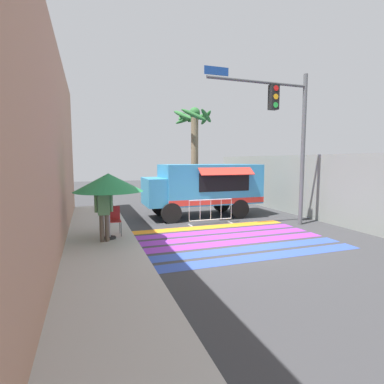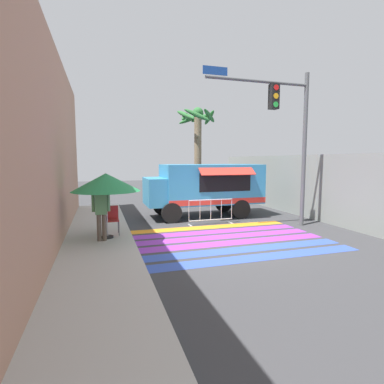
{
  "view_description": "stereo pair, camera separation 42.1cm",
  "coord_description": "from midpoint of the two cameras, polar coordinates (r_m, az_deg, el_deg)",
  "views": [
    {
      "loc": [
        -4.31,
        -8.61,
        2.58
      ],
      "look_at": [
        -0.38,
        2.63,
        1.31
      ],
      "focal_mm": 28.0,
      "sensor_mm": 36.0,
      "label": 1
    },
    {
      "loc": [
        -3.91,
        -8.74,
        2.58
      ],
      "look_at": [
        -0.38,
        2.63,
        1.31
      ],
      "focal_mm": 28.0,
      "sensor_mm": 36.0,
      "label": 2
    }
  ],
  "objects": [
    {
      "name": "ground_plane",
      "position": [
        9.94,
        7.93,
        -9.03
      ],
      "size": [
        60.0,
        60.0,
        0.0
      ],
      "primitive_type": "plane",
      "color": "#38383A"
    },
    {
      "name": "folding_chair",
      "position": [
        10.1,
        -13.95,
        -4.69
      ],
      "size": [
        0.46,
        0.46,
        0.92
      ],
      "rotation": [
        0.0,
        0.0,
        -0.1
      ],
      "color": "#4C4C51",
      "rests_on": "sidewalk_left"
    },
    {
      "name": "crosswalk_painted",
      "position": [
        9.96,
        7.88,
        -8.98
      ],
      "size": [
        6.4,
        4.36,
        0.01
      ],
      "color": "#334FB2",
      "rests_on": "ground_plane"
    },
    {
      "name": "palm_tree",
      "position": [
        17.07,
        1.74,
        10.11
      ],
      "size": [
        2.24,
        2.16,
        5.51
      ],
      "color": "#7A664C",
      "rests_on": "ground_plane"
    },
    {
      "name": "building_left_facade",
      "position": [
        8.75,
        -24.14,
        7.88
      ],
      "size": [
        0.25,
        16.0,
        5.87
      ],
      "color": "tan",
      "rests_on": "ground_plane"
    },
    {
      "name": "vendor_person",
      "position": [
        9.27,
        -15.69,
        -3.04
      ],
      "size": [
        0.53,
        0.23,
        1.72
      ],
      "rotation": [
        0.0,
        0.0,
        -0.16
      ],
      "color": "brown",
      "rests_on": "sidewalk_left"
    },
    {
      "name": "food_truck",
      "position": [
        13.61,
        2.95,
        1.21
      ],
      "size": [
        5.23,
        2.52,
        2.39
      ],
      "color": "#338CBF",
      "rests_on": "ground_plane"
    },
    {
      "name": "patio_umbrella",
      "position": [
        9.48,
        -14.85,
        1.77
      ],
      "size": [
        2.08,
        2.08,
        2.02
      ],
      "color": "black",
      "rests_on": "sidewalk_left"
    },
    {
      "name": "sidewalk_left",
      "position": [
        9.09,
        -23.53,
        -10.39
      ],
      "size": [
        4.4,
        16.0,
        0.17
      ],
      "color": "#B7B5AD",
      "rests_on": "ground_plane"
    },
    {
      "name": "traffic_signal_pole",
      "position": [
        12.16,
        18.55,
        12.39
      ],
      "size": [
        4.28,
        0.29,
        5.88
      ],
      "color": "#515456",
      "rests_on": "ground_plane"
    },
    {
      "name": "concrete_wall_right",
      "position": [
        14.88,
        20.78,
        1.17
      ],
      "size": [
        0.2,
        16.0,
        2.82
      ],
      "color": "gray",
      "rests_on": "ground_plane"
    },
    {
      "name": "barricade_front",
      "position": [
        12.11,
        4.59,
        -3.85
      ],
      "size": [
        1.86,
        0.44,
        1.02
      ],
      "color": "#B7BABF",
      "rests_on": "ground_plane"
    }
  ]
}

